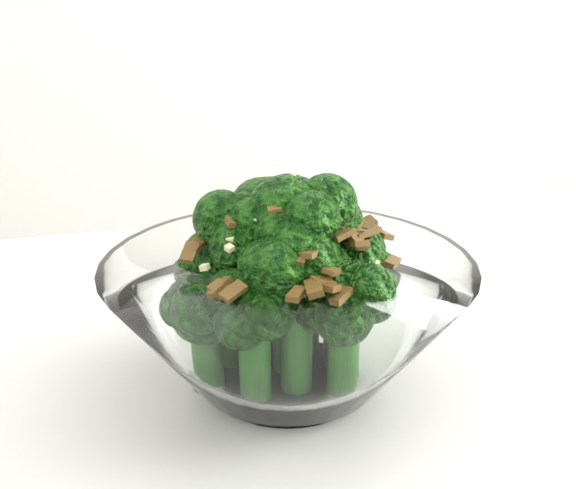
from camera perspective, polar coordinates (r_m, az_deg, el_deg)
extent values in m
cylinder|color=white|center=(0.43, 0.00, -9.71)|extent=(0.08, 0.08, 0.01)
cylinder|color=#225C18|center=(0.41, 0.00, -4.49)|extent=(0.02, 0.02, 0.07)
sphere|color=#1E5D11|center=(0.39, 0.00, 1.81)|extent=(0.04, 0.04, 0.04)
cylinder|color=#225C18|center=(0.43, 1.24, -3.74)|extent=(0.02, 0.02, 0.07)
sphere|color=#1E5D11|center=(0.41, 1.29, 1.80)|extent=(0.04, 0.04, 0.04)
cylinder|color=#225C18|center=(0.42, -2.56, -4.72)|extent=(0.02, 0.02, 0.06)
sphere|color=#1E5D11|center=(0.40, -2.66, 0.83)|extent=(0.04, 0.04, 0.04)
cylinder|color=#225C18|center=(0.40, 0.62, -6.55)|extent=(0.02, 0.02, 0.06)
sphere|color=#1E5D11|center=(0.38, 0.64, -1.04)|extent=(0.04, 0.04, 0.04)
cylinder|color=#225C18|center=(0.42, 4.03, -5.56)|extent=(0.02, 0.02, 0.05)
sphere|color=#1E5D11|center=(0.41, 4.16, -1.23)|extent=(0.04, 0.04, 0.04)
cylinder|color=#225C18|center=(0.43, -4.36, -5.66)|extent=(0.02, 0.02, 0.05)
sphere|color=#1E5D11|center=(0.41, -4.49, -1.46)|extent=(0.04, 0.04, 0.04)
cylinder|color=#225C18|center=(0.40, 3.95, -7.93)|extent=(0.02, 0.02, 0.04)
sphere|color=#1E5D11|center=(0.38, 4.07, -3.73)|extent=(0.04, 0.04, 0.04)
cylinder|color=#225C18|center=(0.39, -2.37, -8.35)|extent=(0.02, 0.02, 0.04)
sphere|color=#1E5D11|center=(0.38, -2.44, -4.31)|extent=(0.04, 0.04, 0.04)
cylinder|color=#225C18|center=(0.45, 4.22, -4.80)|extent=(0.02, 0.02, 0.04)
sphere|color=#1E5D11|center=(0.44, 4.31, -1.66)|extent=(0.03, 0.03, 0.03)
cylinder|color=#225C18|center=(0.41, -5.78, -7.96)|extent=(0.02, 0.02, 0.03)
sphere|color=#1E5D11|center=(0.40, -5.91, -4.63)|extent=(0.04, 0.04, 0.04)
cylinder|color=#225C18|center=(0.46, -0.43, -4.39)|extent=(0.02, 0.02, 0.04)
sphere|color=#1E5D11|center=(0.44, -0.44, -1.16)|extent=(0.03, 0.03, 0.03)
cylinder|color=#225C18|center=(0.43, 3.61, -4.98)|extent=(0.02, 0.02, 0.05)
sphere|color=#1E5D11|center=(0.42, 3.72, -0.68)|extent=(0.04, 0.04, 0.04)
cylinder|color=#225C18|center=(0.45, -0.22, -4.59)|extent=(0.02, 0.02, 0.04)
sphere|color=#1E5D11|center=(0.44, -0.23, -1.00)|extent=(0.04, 0.04, 0.04)
cube|color=brown|center=(0.45, -0.42, 1.95)|extent=(0.02, 0.01, 0.01)
cube|color=brown|center=(0.40, -6.55, -0.05)|extent=(0.01, 0.01, 0.01)
cube|color=brown|center=(0.42, -2.15, 2.67)|extent=(0.02, 0.01, 0.01)
cube|color=brown|center=(0.41, -6.86, -0.38)|extent=(0.01, 0.01, 0.01)
cube|color=brown|center=(0.39, -4.09, 1.65)|extent=(0.01, 0.01, 0.01)
cube|color=brown|center=(0.38, 3.39, 1.16)|extent=(0.01, 0.01, 0.01)
cube|color=brown|center=(0.40, 7.42, -1.25)|extent=(0.01, 0.01, 0.01)
cube|color=brown|center=(0.39, 5.21, 0.84)|extent=(0.01, 0.01, 0.01)
cube|color=brown|center=(0.43, -3.10, 1.79)|extent=(0.01, 0.01, 0.00)
cube|color=brown|center=(0.38, 4.92, 0.04)|extent=(0.01, 0.01, 0.01)
cube|color=brown|center=(0.36, 0.80, -0.88)|extent=(0.01, 0.01, 0.01)
cube|color=brown|center=(0.41, 5.37, 1.26)|extent=(0.01, 0.01, 0.00)
cube|color=brown|center=(0.38, 2.97, 1.70)|extent=(0.01, 0.01, 0.01)
cube|color=brown|center=(0.42, 5.56, 1.47)|extent=(0.01, 0.01, 0.01)
cube|color=brown|center=(0.38, -3.71, 1.56)|extent=(0.01, 0.01, 0.01)
cube|color=brown|center=(0.42, -4.01, 1.70)|extent=(0.01, 0.01, 0.00)
cube|color=brown|center=(0.36, 2.48, -2.69)|extent=(0.01, 0.01, 0.01)
cube|color=brown|center=(0.36, -3.92, -3.36)|extent=(0.01, 0.01, 0.01)
cube|color=brown|center=(0.39, 3.85, 2.32)|extent=(0.01, 0.01, 0.01)
cube|color=brown|center=(0.36, 3.80, -3.68)|extent=(0.01, 0.01, 0.01)
cube|color=brown|center=(0.40, 2.00, 3.38)|extent=(0.01, 0.01, 0.01)
cube|color=brown|center=(0.36, 2.88, -1.80)|extent=(0.01, 0.01, 0.00)
cube|color=brown|center=(0.42, -0.06, 2.64)|extent=(0.01, 0.01, 0.01)
cube|color=brown|center=(0.39, -2.95, 2.66)|extent=(0.01, 0.01, 0.00)
cube|color=brown|center=(0.39, 4.85, 0.36)|extent=(0.01, 0.02, 0.01)
cube|color=brown|center=(0.42, 4.00, 2.01)|extent=(0.01, 0.01, 0.01)
cube|color=brown|center=(0.35, 1.87, -3.11)|extent=(0.01, 0.01, 0.01)
cube|color=brown|center=(0.36, 2.65, -3.01)|extent=(0.01, 0.01, 0.01)
cube|color=brown|center=(0.43, 3.49, 2.01)|extent=(0.01, 0.01, 0.00)
cube|color=brown|center=(0.38, 2.59, 2.44)|extent=(0.01, 0.01, 0.00)
cube|color=brown|center=(0.41, 5.30, 1.14)|extent=(0.01, 0.01, 0.01)
cube|color=brown|center=(0.42, 6.66, 0.76)|extent=(0.01, 0.01, 0.01)
cube|color=brown|center=(0.39, -7.01, -0.55)|extent=(0.01, 0.01, 0.01)
cube|color=brown|center=(0.41, -0.91, 3.57)|extent=(0.01, 0.01, 0.01)
cube|color=brown|center=(0.36, -4.91, -3.03)|extent=(0.01, 0.01, 0.01)
cube|color=brown|center=(0.37, 5.62, -2.58)|extent=(0.01, 0.01, 0.00)
cube|color=brown|center=(0.41, -4.64, 1.92)|extent=(0.01, 0.01, 0.01)
cube|color=brown|center=(0.44, 3.25, 1.60)|extent=(0.01, 0.01, 0.01)
cube|color=brown|center=(0.42, 3.20, 2.09)|extent=(0.01, 0.01, 0.01)
cube|color=brown|center=(0.41, 3.32, 2.25)|extent=(0.01, 0.01, 0.01)
cube|color=brown|center=(0.37, 1.55, 1.00)|extent=(0.01, 0.01, 0.00)
cube|color=brown|center=(0.38, -1.04, 2.71)|extent=(0.01, 0.01, 0.01)
cube|color=brown|center=(0.39, 3.28, 2.54)|extent=(0.01, 0.01, 0.01)
cube|color=brown|center=(0.36, 1.20, -0.59)|extent=(0.01, 0.01, 0.00)
cube|color=brown|center=(0.36, -4.87, -3.22)|extent=(0.01, 0.01, 0.01)
cube|color=brown|center=(0.38, 6.29, -2.44)|extent=(0.01, 0.01, 0.01)
cube|color=brown|center=(0.40, 3.37, 2.57)|extent=(0.01, 0.01, 0.01)
cube|color=brown|center=(0.39, 5.71, 0.81)|extent=(0.01, 0.01, 0.01)
cube|color=brown|center=(0.38, 3.93, 0.70)|extent=(0.01, 0.01, 0.01)
cube|color=brown|center=(0.35, 0.60, -3.54)|extent=(0.01, 0.01, 0.00)
cube|color=beige|center=(0.40, 5.72, 0.58)|extent=(0.00, 0.00, 0.00)
cube|color=beige|center=(0.41, -4.09, 2.52)|extent=(0.01, 0.01, 0.01)
cube|color=beige|center=(0.36, 2.71, -1.24)|extent=(0.01, 0.00, 0.00)
cube|color=beige|center=(0.43, 1.91, 2.50)|extent=(0.00, 0.00, 0.00)
cube|color=beige|center=(0.41, 2.04, 3.74)|extent=(0.00, 0.00, 0.00)
cube|color=beige|center=(0.38, 6.30, -1.24)|extent=(0.00, 0.00, 0.00)
cube|color=beige|center=(0.38, -4.06, 0.39)|extent=(0.01, 0.01, 0.00)
cube|color=beige|center=(0.40, -5.04, 1.60)|extent=(0.01, 0.00, 0.00)
cube|color=beige|center=(0.39, -0.15, 4.60)|extent=(0.00, 0.01, 0.00)
cube|color=beige|center=(0.37, -4.19, -0.25)|extent=(0.01, 0.01, 0.00)
cube|color=beige|center=(0.37, -5.95, -1.62)|extent=(0.01, 0.01, 0.00)
cube|color=beige|center=(0.43, -3.15, 1.92)|extent=(0.00, 0.01, 0.00)
cube|color=beige|center=(0.44, 4.34, 1.47)|extent=(0.01, 0.01, 0.00)
cube|color=beige|center=(0.42, -4.66, 1.74)|extent=(0.01, 0.01, 0.00)
cube|color=beige|center=(0.41, -3.31, 2.50)|extent=(0.01, 0.01, 0.00)
cube|color=beige|center=(0.39, 0.41, 4.82)|extent=(0.00, 0.00, 0.00)
cube|color=beige|center=(0.41, -3.20, 2.48)|extent=(0.01, 0.01, 0.00)
cube|color=beige|center=(0.42, 4.13, 2.41)|extent=(0.00, 0.00, 0.00)
cube|color=beige|center=(0.44, -1.81, 2.30)|extent=(0.01, 0.01, 0.00)
cube|color=beige|center=(0.38, -2.38, 1.76)|extent=(0.00, 0.00, 0.00)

